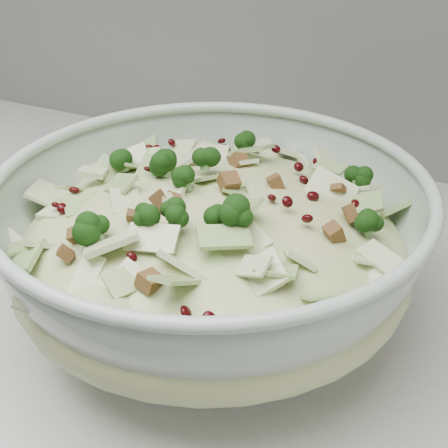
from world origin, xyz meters
name	(u,v)px	position (x,y,z in m)	size (l,w,h in m)	color
mixing_bowl	(212,251)	(0.19, 1.60, 0.97)	(0.46, 0.46, 0.14)	#A9BAAD
salad	(211,227)	(0.19, 1.60, 1.00)	(0.35, 0.35, 0.14)	#BFC687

